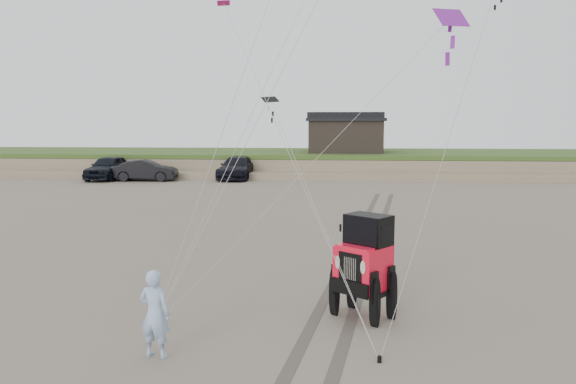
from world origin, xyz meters
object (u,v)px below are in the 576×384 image
object	(u,v)px
truck_c	(237,168)
jeep	(363,277)
truck_b	(145,170)
man	(155,314)
cabin	(345,134)
truck_a	(109,167)

from	to	relation	value
truck_c	jeep	size ratio (longest dim) A/B	1.16
truck_b	man	size ratio (longest dim) A/B	2.79
truck_c	jeep	distance (m)	30.59
cabin	truck_b	xyz separation A→B (m)	(-14.62, -7.88, -2.48)
cabin	truck_b	world-z (taller)	cabin
truck_b	cabin	bearing A→B (deg)	-64.27
cabin	jeep	distance (m)	35.56
truck_c	man	size ratio (longest dim) A/B	3.46
cabin	truck_a	size ratio (longest dim) A/B	1.23
truck_c	man	world-z (taller)	truck_c
truck_b	truck_c	xyz separation A→B (m)	(6.44, 1.95, 0.07)
cabin	truck_c	xyz separation A→B (m)	(-8.19, -5.93, -2.41)
cabin	man	xyz separation A→B (m)	(-4.20, -37.91, -2.41)
truck_a	jeep	distance (m)	33.30
truck_b	man	bearing A→B (deg)	-163.43
jeep	man	world-z (taller)	jeep
cabin	man	distance (m)	38.21
truck_a	man	xyz separation A→B (m)	(13.50, -30.81, -0.06)
man	truck_c	bearing A→B (deg)	-71.46
truck_a	man	size ratio (longest dim) A/B	3.17
man	truck_b	bearing A→B (deg)	-59.42
truck_b	truck_c	bearing A→B (deg)	-75.74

